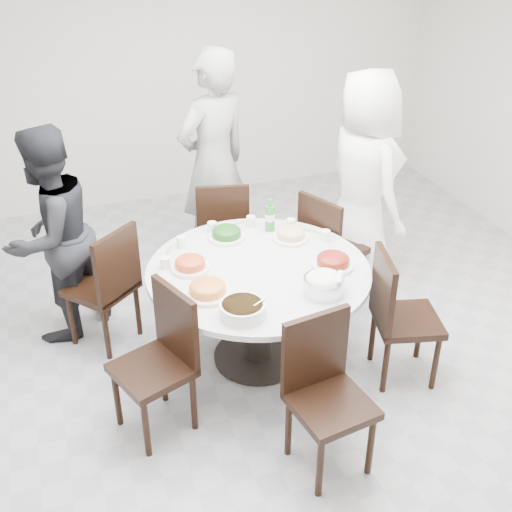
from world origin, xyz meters
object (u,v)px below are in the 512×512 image
object	(u,v)px
chair_se	(408,317)
diner_middle	(214,164)
diner_right	(363,181)
chair_n	(222,229)
soup_bowl	(242,310)
beverage_bottle	(270,215)
chair_sw	(152,367)
chair_nw	(101,285)
chair_s	(331,402)
chair_ne	(334,247)
dining_table	(258,315)
diner_left	(51,236)
rice_bowl	(324,286)

from	to	relation	value
chair_se	diner_middle	size ratio (longest dim) A/B	0.50
diner_right	chair_se	bearing A→B (deg)	162.28
chair_n	soup_bowl	world-z (taller)	chair_n
soup_bowl	beverage_bottle	bearing A→B (deg)	61.45
chair_sw	chair_se	xyz separation A→B (m)	(1.71, -0.06, 0.00)
chair_n	chair_nw	bearing A→B (deg)	39.49
chair_n	chair_s	size ratio (longest dim) A/B	1.00
chair_ne	chair_n	world-z (taller)	same
chair_n	chair_se	world-z (taller)	same
chair_n	chair_se	size ratio (longest dim) A/B	1.00
chair_ne	diner_middle	xyz separation A→B (m)	(-0.74, 0.84, 0.48)
chair_n	diner_middle	distance (m)	0.55
chair_ne	chair_nw	bearing A→B (deg)	64.98
dining_table	diner_middle	bearing A→B (deg)	86.36
chair_nw	chair_s	bearing A→B (deg)	82.74
beverage_bottle	diner_left	bearing A→B (deg)	168.19
chair_ne	diner_middle	distance (m)	1.22
diner_right	chair_s	bearing A→B (deg)	143.85
diner_right	diner_left	xyz separation A→B (m)	(-2.44, 0.05, -0.10)
chair_nw	chair_s	xyz separation A→B (m)	(1.06, -1.64, 0.00)
chair_sw	rice_bowl	world-z (taller)	chair_sw
diner_right	soup_bowl	world-z (taller)	diner_right
chair_se	diner_right	world-z (taller)	diner_right
chair_sw	diner_middle	size ratio (longest dim) A/B	0.50
diner_middle	diner_right	bearing A→B (deg)	126.58
rice_bowl	chair_ne	bearing A→B (deg)	60.66
diner_right	soup_bowl	xyz separation A→B (m)	(-1.43, -1.25, -0.11)
chair_sw	soup_bowl	world-z (taller)	chair_sw
soup_bowl	beverage_bottle	size ratio (longest dim) A/B	1.11
chair_n	beverage_bottle	size ratio (longest dim) A/B	3.80
chair_s	diner_left	bearing A→B (deg)	116.82
beverage_bottle	rice_bowl	bearing A→B (deg)	-88.47
diner_middle	dining_table	bearing A→B (deg)	62.62
diner_left	rice_bowl	distance (m)	1.99
dining_table	diner_right	world-z (taller)	diner_right
dining_table	chair_nw	world-z (taller)	chair_nw
chair_nw	chair_ne	bearing A→B (deg)	138.78
chair_ne	chair_n	distance (m)	0.95
chair_nw	soup_bowl	xyz separation A→B (m)	(0.73, -1.06, 0.32)
rice_bowl	beverage_bottle	distance (m)	0.91
chair_nw	diner_middle	distance (m)	1.43
chair_nw	beverage_bottle	distance (m)	1.32
chair_se	chair_ne	bearing A→B (deg)	16.94
diner_left	diner_right	bearing A→B (deg)	135.35
diner_left	rice_bowl	bearing A→B (deg)	98.25
chair_n	soup_bowl	size ratio (longest dim) A/B	3.44
soup_bowl	chair_sw	bearing A→B (deg)	175.31
diner_right	diner_middle	distance (m)	1.24
beverage_bottle	chair_n	bearing A→B (deg)	106.72
chair_sw	chair_se	distance (m)	1.71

